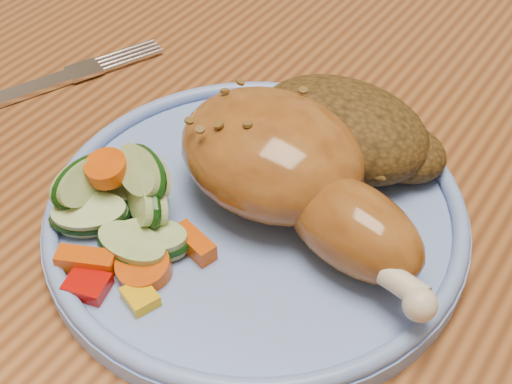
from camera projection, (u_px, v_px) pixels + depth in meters
dining_table at (328, 248)px, 0.53m from camera, size 0.90×1.40×0.75m
plate at (256, 217)px, 0.43m from camera, size 0.25×0.25×0.01m
plate_rim at (256, 204)px, 0.42m from camera, size 0.25×0.25×0.01m
chicken_leg at (290, 170)px, 0.40m from camera, size 0.19×0.11×0.06m
rice_pilaf at (346, 131)px, 0.44m from camera, size 0.12×0.08×0.05m
vegetable_pile at (124, 210)px, 0.40m from camera, size 0.10×0.10×0.05m
fork at (28, 90)px, 0.52m from camera, size 0.08×0.17×0.00m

